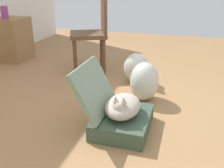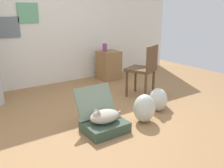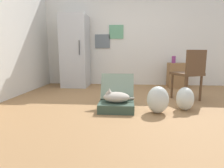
% 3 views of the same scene
% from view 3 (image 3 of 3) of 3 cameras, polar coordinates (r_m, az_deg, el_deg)
% --- Properties ---
extents(ground_plane, '(7.68, 7.68, 0.00)m').
position_cam_3_polar(ground_plane, '(3.13, 6.68, -6.88)').
color(ground_plane, '#9E7247').
rests_on(ground_plane, ground).
extents(wall_back, '(6.40, 0.15, 2.60)m').
position_cam_3_polar(wall_back, '(5.28, 6.01, 14.03)').
color(wall_back, silver).
rests_on(wall_back, ground).
extents(wall_left, '(0.12, 4.80, 2.60)m').
position_cam_3_polar(wall_left, '(4.27, -29.63, 13.96)').
color(wall_left, silver).
rests_on(wall_left, ground).
extents(suitcase_base, '(0.54, 0.44, 0.14)m').
position_cam_3_polar(suitcase_base, '(2.85, 1.39, -7.00)').
color(suitcase_base, '#384C3D').
rests_on(suitcase_base, ground).
extents(suitcase_lid, '(0.54, 0.24, 0.41)m').
position_cam_3_polar(suitcase_lid, '(3.03, 1.66, -0.73)').
color(suitcase_lid, gray).
rests_on(suitcase_lid, suitcase_base).
extents(cat, '(0.49, 0.28, 0.22)m').
position_cam_3_polar(cat, '(2.81, 1.23, -4.05)').
color(cat, '#B2A899').
rests_on(cat, suitcase_base).
extents(plastic_bag_white, '(0.32, 0.29, 0.40)m').
position_cam_3_polar(plastic_bag_white, '(2.79, 14.20, -4.82)').
color(plastic_bag_white, silver).
rests_on(plastic_bag_white, ground).
extents(plastic_bag_clear, '(0.26, 0.30, 0.37)m').
position_cam_3_polar(plastic_bag_clear, '(3.07, 21.95, -4.29)').
color(plastic_bag_clear, silver).
rests_on(plastic_bag_clear, ground).
extents(refrigerator, '(0.66, 0.70, 1.87)m').
position_cam_3_polar(refrigerator, '(4.99, -11.42, 9.95)').
color(refrigerator, '#B7BABC').
rests_on(refrigerator, ground).
extents(side_table, '(0.45, 0.44, 0.64)m').
position_cam_3_polar(side_table, '(5.06, 19.75, 2.60)').
color(side_table, olive).
rests_on(side_table, ground).
extents(vase_tall, '(0.10, 0.10, 0.18)m').
position_cam_3_polar(vase_tall, '(4.99, 18.80, 7.29)').
color(vase_tall, '#8C387A').
rests_on(vase_tall, side_table).
extents(chair, '(0.60, 0.60, 0.95)m').
position_cam_3_polar(chair, '(3.68, 23.20, 3.38)').
color(chair, brown).
rests_on(chair, ground).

